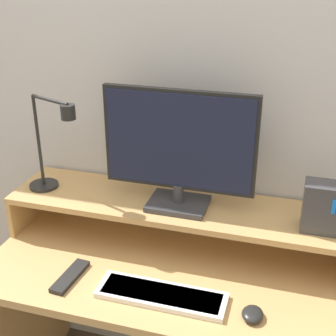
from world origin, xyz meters
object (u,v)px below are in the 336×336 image
at_px(router_dock, 321,207).
at_px(keyboard, 161,295).
at_px(desk_lamp, 52,148).
at_px(monitor, 179,148).
at_px(mouse, 253,314).
at_px(remote_control, 70,276).

height_order(router_dock, keyboard, router_dock).
bearing_deg(desk_lamp, monitor, 3.37).
height_order(mouse, remote_control, mouse).
bearing_deg(mouse, desk_lamp, 160.38).
bearing_deg(mouse, monitor, 135.64).
relative_size(router_dock, mouse, 2.15).
height_order(desk_lamp, mouse, desk_lamp).
xyz_separation_m(keyboard, mouse, (0.29, -0.01, 0.00)).
height_order(desk_lamp, keyboard, desk_lamp).
height_order(monitor, mouse, monitor).
relative_size(mouse, remote_control, 0.43).
bearing_deg(remote_control, mouse, -1.50).
xyz_separation_m(desk_lamp, remote_control, (0.17, -0.26, -0.34)).
bearing_deg(router_dock, monitor, 177.34).
height_order(keyboard, remote_control, keyboard).
bearing_deg(keyboard, monitor, 95.15).
distance_m(keyboard, mouse, 0.29).
height_order(desk_lamp, router_dock, desk_lamp).
relative_size(keyboard, mouse, 5.31).
height_order(monitor, remote_control, monitor).
distance_m(monitor, mouse, 0.57).
distance_m(desk_lamp, router_dock, 0.95).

